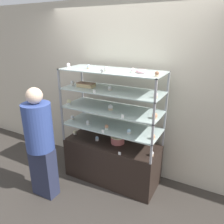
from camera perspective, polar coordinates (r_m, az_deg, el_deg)
ground_plane at (r=3.58m, az=0.00°, el=-16.79°), size 20.00×20.00×0.00m
back_wall at (r=3.34m, az=3.45°, el=5.39°), size 8.00×0.05×2.60m
display_base at (r=3.40m, az=0.00°, el=-12.59°), size 1.39×0.55×0.62m
display_riser_lower at (r=3.13m, az=0.00°, el=-3.89°), size 1.39×0.55×0.27m
display_riser_middle at (r=3.03m, az=0.00°, el=0.69°), size 1.39×0.55×0.27m
display_riser_upper at (r=2.95m, az=0.00°, el=5.55°), size 1.39×0.55×0.27m
display_riser_top at (r=2.90m, az=0.00°, el=10.64°), size 1.39×0.55×0.27m
layer_cake_centerpiece at (r=3.20m, az=1.49°, el=-7.12°), size 0.21×0.21×0.12m
sheet_cake_frosted at (r=3.13m, az=-6.80°, el=7.07°), size 0.25×0.13×0.06m
cupcake_0 at (r=3.51m, az=-9.66°, el=-5.30°), size 0.05×0.05×0.07m
cupcake_1 at (r=3.29m, az=-3.93°, el=-6.91°), size 0.05×0.05×0.07m
cupcake_2 at (r=2.95m, az=10.33°, el=-10.64°), size 0.05×0.05×0.07m
price_tag_0 at (r=2.93m, az=1.97°, el=-10.75°), size 0.04×0.00×0.04m
cupcake_3 at (r=3.40m, az=-10.30°, el=-1.39°), size 0.05×0.05×0.07m
cupcake_4 at (r=3.17m, az=-6.32°, el=-2.75°), size 0.05×0.05×0.07m
cupcake_5 at (r=3.01m, az=-1.44°, el=-3.94°), size 0.05×0.05×0.07m
cupcake_6 at (r=2.89m, az=4.42°, el=-5.06°), size 0.05×0.05×0.07m
cupcake_7 at (r=2.79m, az=10.69°, el=-6.41°), size 0.05×0.05×0.07m
price_tag_1 at (r=2.91m, az=-2.33°, el=-5.07°), size 0.04×0.00×0.04m
cupcake_8 at (r=3.25m, az=-11.19°, el=2.59°), size 0.06×0.06×0.08m
cupcake_9 at (r=2.95m, az=-0.40°, el=1.20°), size 0.06×0.06×0.08m
cupcake_10 at (r=2.71m, az=11.11°, el=-1.01°), size 0.06×0.06×0.08m
price_tag_2 at (r=2.68m, az=2.79°, el=-1.17°), size 0.04×0.00×0.04m
cupcake_11 at (r=3.25m, az=-10.34°, el=7.42°), size 0.05×0.05×0.07m
cupcake_12 at (r=2.90m, az=-0.55°, el=6.24°), size 0.05×0.05×0.07m
cupcake_13 at (r=2.62m, az=11.33°, el=4.26°), size 0.05×0.05×0.07m
price_tag_3 at (r=2.79m, az=-4.65°, el=5.36°), size 0.04×0.00×0.04m
cupcake_14 at (r=3.18m, az=-11.32°, el=11.91°), size 0.05×0.05×0.06m
cupcake_15 at (r=2.98m, az=-6.13°, el=11.64°), size 0.05×0.05×0.06m
cupcake_16 at (r=2.78m, az=-1.57°, el=11.13°), size 0.05×0.05×0.06m
cupcake_17 at (r=2.70m, az=5.43°, el=10.78°), size 0.05×0.05×0.06m
cupcake_18 at (r=2.50m, az=11.64°, el=9.70°), size 0.05×0.05×0.06m
price_tag_4 at (r=2.67m, az=-2.59°, el=10.57°), size 0.04×0.00×0.04m
donut_glazed at (r=2.71m, az=7.62°, el=10.53°), size 0.13×0.13×0.04m
customer_figure at (r=3.00m, az=-18.27°, el=-7.29°), size 0.36×0.36×1.54m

